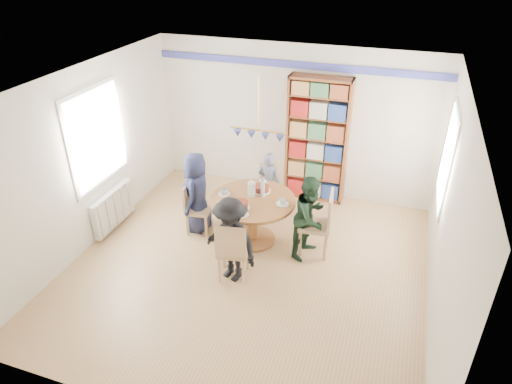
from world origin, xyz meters
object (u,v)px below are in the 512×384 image
at_px(radiator, 113,209).
at_px(person_right, 310,217).
at_px(person_near, 231,240).
at_px(chair_left, 194,206).
at_px(chair_right, 321,221).
at_px(person_left, 197,193).
at_px(dining_table, 253,210).
at_px(chair_far, 271,185).
at_px(bookshelf, 317,141).
at_px(chair_near, 232,249).
at_px(person_far, 269,183).

distance_m(radiator, person_right, 3.21).
bearing_deg(radiator, person_near, -14.03).
xyz_separation_m(chair_left, person_right, (1.88, 0.00, 0.17)).
height_order(chair_right, person_right, person_right).
bearing_deg(person_left, person_right, 80.80).
height_order(radiator, dining_table, dining_table).
bearing_deg(person_right, person_left, 104.99).
bearing_deg(radiator, chair_right, 6.76).
xyz_separation_m(chair_right, person_left, (-2.00, 0.01, 0.11)).
xyz_separation_m(chair_right, chair_far, (-1.07, 0.98, -0.09)).
distance_m(dining_table, chair_left, 0.98).
bearing_deg(bookshelf, dining_table, -110.11).
bearing_deg(chair_near, radiator, 165.40).
bearing_deg(chair_right, chair_far, 137.51).
bearing_deg(chair_far, chair_left, -132.41).
distance_m(dining_table, chair_right, 1.05).
xyz_separation_m(chair_far, person_near, (0.03, -1.95, 0.16)).
distance_m(dining_table, bookshelf, 1.85).
height_order(chair_left, person_left, person_left).
bearing_deg(radiator, bookshelf, 35.31).
xyz_separation_m(dining_table, chair_near, (0.04, -0.98, -0.04)).
bearing_deg(radiator, chair_left, 14.04).
distance_m(dining_table, person_left, 0.96).
distance_m(person_far, person_near, 1.83).
bearing_deg(dining_table, radiator, -170.56).
bearing_deg(person_far, chair_right, 148.36).
relative_size(dining_table, bookshelf, 0.58).
bearing_deg(person_left, radiator, -79.56).
bearing_deg(chair_left, chair_right, 1.98).
relative_size(chair_left, person_near, 0.67).
bearing_deg(chair_near, chair_far, 91.68).
xyz_separation_m(chair_far, chair_near, (0.06, -1.98, 0.04)).
bearing_deg(radiator, person_left, 17.17).
xyz_separation_m(chair_left, chair_right, (2.03, 0.07, 0.10)).
distance_m(chair_right, person_near, 1.42).
height_order(dining_table, person_far, person_far).
relative_size(person_far, person_near, 0.89).
bearing_deg(dining_table, chair_near, -87.62).
bearing_deg(chair_left, chair_near, -42.30).
distance_m(dining_table, chair_near, 0.98).
bearing_deg(person_far, person_left, 49.50).
xyz_separation_m(chair_near, bookshelf, (0.57, 2.64, 0.58)).
xyz_separation_m(chair_left, bookshelf, (1.59, 1.72, 0.63)).
height_order(person_near, bookshelf, bookshelf).
bearing_deg(chair_left, bookshelf, 47.27).
relative_size(chair_right, person_right, 0.80).
bearing_deg(person_right, person_near, 152.67).
height_order(radiator, chair_right, chair_right).
bearing_deg(person_near, chair_right, 62.32).
relative_size(chair_right, bookshelf, 0.46).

